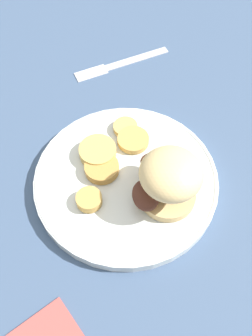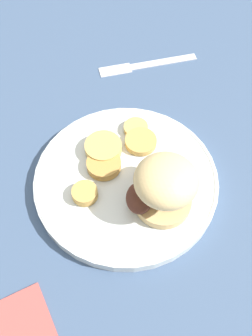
% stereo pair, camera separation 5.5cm
% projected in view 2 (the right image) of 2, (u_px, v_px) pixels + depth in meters
% --- Properties ---
extents(ground_plane, '(4.00, 4.00, 0.00)m').
position_uv_depth(ground_plane, '(126.00, 184.00, 0.59)').
color(ground_plane, '#3D5170').
extents(dinner_plate, '(0.27, 0.27, 0.02)m').
position_uv_depth(dinner_plate, '(126.00, 180.00, 0.58)').
color(dinner_plate, silver).
rests_on(dinner_plate, ground_plane).
extents(sandwich, '(0.10, 0.10, 0.09)m').
position_uv_depth(sandwich, '(163.00, 186.00, 0.51)').
color(sandwich, tan).
rests_on(sandwich, dinner_plate).
extents(potato_round_0, '(0.05, 0.05, 0.01)m').
position_uv_depth(potato_round_0, '(141.00, 142.00, 0.60)').
color(potato_round_0, tan).
rests_on(potato_round_0, dinner_plate).
extents(potato_round_1, '(0.04, 0.04, 0.01)m').
position_uv_depth(potato_round_1, '(85.00, 193.00, 0.55)').
color(potato_round_1, tan).
rests_on(potato_round_1, dinner_plate).
extents(potato_round_2, '(0.04, 0.04, 0.01)m').
position_uv_depth(potato_round_2, '(136.00, 128.00, 0.61)').
color(potato_round_2, tan).
rests_on(potato_round_2, dinner_plate).
extents(potato_round_3, '(0.05, 0.05, 0.01)m').
position_uv_depth(potato_round_3, '(102.00, 166.00, 0.57)').
color(potato_round_3, '#BC8942').
rests_on(potato_round_3, dinner_plate).
extents(potato_round_4, '(0.06, 0.06, 0.02)m').
position_uv_depth(potato_round_4, '(103.00, 148.00, 0.59)').
color(potato_round_4, tan).
rests_on(potato_round_4, dinner_plate).
extents(fork, '(0.15, 0.14, 0.00)m').
position_uv_depth(fork, '(146.00, 64.00, 0.72)').
color(fork, silver).
rests_on(fork, ground_plane).
extents(napkin, '(0.14, 0.15, 0.01)m').
position_uv_depth(napkin, '(0.00, 335.00, 0.47)').
color(napkin, '#B24C47').
rests_on(napkin, ground_plane).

